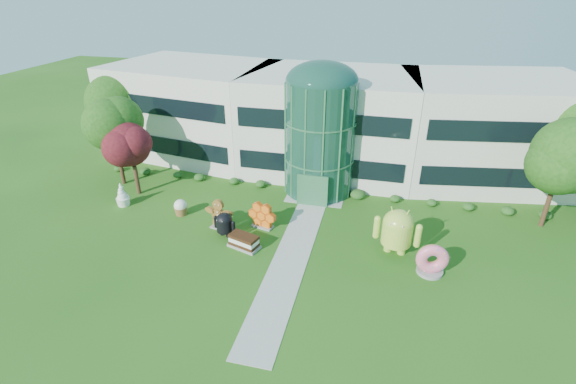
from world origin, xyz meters
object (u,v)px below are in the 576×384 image
(android_green, at_px, (397,228))
(android_black, at_px, (224,223))
(gingerbread, at_px, (219,213))
(donut, at_px, (432,259))

(android_green, relative_size, android_black, 1.74)
(android_green, bearing_deg, gingerbread, -170.98)
(donut, relative_size, gingerbread, 0.84)
(android_black, distance_m, gingerbread, 1.33)
(donut, height_order, gingerbread, gingerbread)
(android_green, height_order, donut, android_green)
(android_black, xyz_separation_m, gingerbread, (-0.84, 1.02, 0.11))
(android_green, bearing_deg, android_black, -166.30)
(android_black, relative_size, gingerbread, 0.84)
(android_green, height_order, android_black, android_green)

